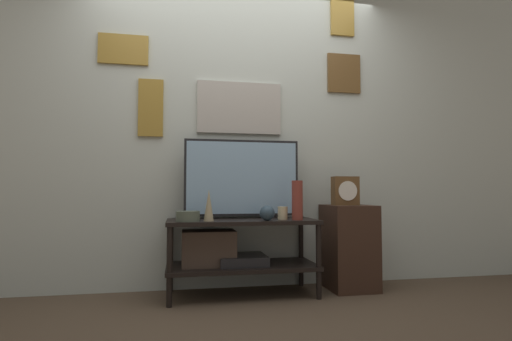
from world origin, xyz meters
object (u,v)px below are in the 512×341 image
Objects in this scene: television at (242,178)px; vase_slim_bronze at (209,205)px; vase_wide_bowl at (188,216)px; vase_round_glass at (267,213)px; vase_tall_ceramic at (297,200)px; candle_jar at (283,213)px; mantel_clock at (345,191)px.

television reaches higher than vase_slim_bronze.
television reaches higher than vase_wide_bowl.
vase_wide_bowl is (-0.57, 0.04, -0.02)m from vase_round_glass.
vase_tall_ceramic is at bearing -1.07° from vase_slim_bronze.
vase_round_glass is 0.57m from vase_wide_bowl.
candle_jar is at bearing -32.15° from television.
mantel_clock is (1.12, 0.15, 0.10)m from vase_slim_bronze.
vase_slim_bronze is 2.33× the size of candle_jar.
television is 0.85m from mantel_clock.
candle_jar reaches higher than vase_wide_bowl.
mantel_clock reaches higher than vase_round_glass.
mantel_clock is at bearing 14.96° from vase_round_glass.
candle_jar is at bearing 6.51° from vase_slim_bronze.
mantel_clock is (0.83, -0.09, -0.10)m from television.
vase_tall_ceramic is (0.24, 0.02, 0.09)m from vase_round_glass.
vase_wide_bowl is at bearing -150.94° from television.
vase_tall_ceramic is 1.27× the size of mantel_clock.
vase_slim_bronze is (-0.28, -0.24, -0.21)m from television.
vase_round_glass is 0.17m from candle_jar.
vase_tall_ceramic is (0.38, -0.26, -0.17)m from television.
television is 0.57m from vase_wide_bowl.
vase_round_glass is at bearing -4.68° from vase_slim_bronze.
vase_round_glass is at bearing -4.00° from vase_wide_bowl.
vase_wide_bowl is 1.29m from mantel_clock.
vase_slim_bronze is at bearing -173.49° from candle_jar.
vase_round_glass is 1.13× the size of candle_jar.
candle_jar is (0.14, 0.10, -0.01)m from vase_round_glass.
vase_wide_bowl is (-0.81, 0.02, -0.11)m from vase_tall_ceramic.
vase_round_glass reaches higher than candle_jar.
candle_jar is at bearing 4.75° from vase_wide_bowl.
vase_tall_ceramic is 0.16m from candle_jar.
vase_round_glass is at bearing -174.61° from vase_tall_ceramic.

